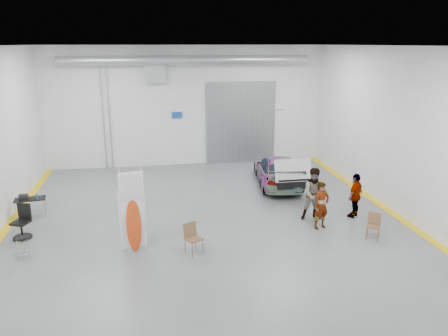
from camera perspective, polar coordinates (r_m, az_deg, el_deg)
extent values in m
plane|color=#595B60|center=(15.35, -2.00, -7.33)|extent=(16.00, 16.00, 0.00)
cube|color=silver|center=(16.84, 22.29, 4.27)|extent=(0.02, 16.00, 6.00)
cube|color=silver|center=(22.27, -4.92, 8.00)|extent=(14.00, 0.02, 6.00)
cube|color=silver|center=(6.98, 6.95, -10.32)|extent=(14.00, 0.02, 6.00)
cube|color=white|center=(14.10, -2.24, 15.67)|extent=(14.00, 16.00, 0.02)
cube|color=gray|center=(22.74, 2.23, 5.92)|extent=(3.60, 0.12, 4.20)
cube|color=#9C9EA5|center=(21.93, -9.02, 12.47)|extent=(1.00, 0.50, 1.20)
cylinder|color=#9C9EA5|center=(21.47, -4.93, 13.87)|extent=(11.90, 0.44, 0.44)
cube|color=#123F95|center=(22.21, -6.17, 6.90)|extent=(0.50, 0.04, 0.30)
cube|color=white|center=(23.11, 7.16, 7.98)|extent=(0.70, 0.04, 0.25)
cylinder|color=#9C9EA5|center=(22.27, -14.72, 6.23)|extent=(0.08, 0.08, 5.00)
cylinder|color=#9C9EA5|center=(22.30, -15.49, 6.19)|extent=(0.08, 0.08, 5.00)
cube|color=#DCB50C|center=(17.56, 20.84, -5.34)|extent=(0.30, 16.00, 0.01)
imported|color=white|center=(19.48, 7.03, -0.33)|extent=(2.39, 4.64, 1.29)
imported|color=#91714F|center=(15.10, 12.61, -4.79)|extent=(0.69, 0.56, 1.64)
imported|color=slate|center=(15.75, 11.79, -3.35)|extent=(1.01, 0.83, 1.90)
imported|color=brown|center=(16.38, 16.79, -3.44)|extent=(0.98, 0.91, 1.64)
cube|color=white|center=(13.46, -11.88, -7.07)|extent=(0.74, 0.16, 1.59)
ellipsoid|color=orange|center=(13.42, -11.88, -7.36)|extent=(0.47, 0.28, 1.67)
cube|color=white|center=(13.03, -12.18, -2.28)|extent=(0.72, 0.15, 0.84)
cylinder|color=white|center=(13.32, -13.32, -5.38)|extent=(0.02, 0.02, 2.64)
cylinder|color=white|center=(13.29, -10.66, -5.27)|extent=(0.02, 0.02, 2.64)
cube|color=brown|center=(13.18, -3.97, -9.21)|extent=(0.59, 0.58, 0.04)
cube|color=brown|center=(13.26, -4.08, -7.89)|extent=(0.43, 0.29, 0.42)
cube|color=brown|center=(14.89, 18.92, -7.21)|extent=(0.55, 0.54, 0.04)
cube|color=brown|center=(14.95, 18.66, -6.17)|extent=(0.38, 0.29, 0.38)
cylinder|color=black|center=(13.98, -24.91, -8.27)|extent=(0.34, 0.34, 0.05)
torus|color=silver|center=(14.16, -24.69, -9.99)|extent=(0.36, 0.36, 0.02)
cylinder|color=#9C9EA5|center=(17.33, -25.62, -5.06)|extent=(0.03, 0.03, 0.64)
cylinder|color=#9C9EA5|center=(17.08, -22.48, -4.98)|extent=(0.03, 0.03, 0.64)
cylinder|color=#9C9EA5|center=(17.73, -25.25, -4.56)|extent=(0.03, 0.03, 0.64)
cylinder|color=#9C9EA5|center=(17.49, -22.18, -4.47)|extent=(0.03, 0.03, 0.64)
cube|color=black|center=(17.29, -24.02, -3.72)|extent=(1.12, 0.67, 0.04)
cylinder|color=#185C91|center=(17.11, -23.27, -3.43)|extent=(0.07, 0.07, 0.19)
cube|color=black|center=(17.36, -24.73, -3.39)|extent=(0.31, 0.19, 0.16)
cylinder|color=black|center=(15.69, -24.81, -8.19)|extent=(0.59, 0.59, 0.04)
cylinder|color=black|center=(15.60, -24.91, -7.34)|extent=(0.06, 0.06, 0.51)
cube|color=black|center=(15.51, -25.02, -6.48)|extent=(0.64, 0.64, 0.07)
cube|color=black|center=(15.60, -24.95, -5.08)|extent=(0.45, 0.24, 0.53)
cube|color=silver|center=(17.50, 8.94, -0.03)|extent=(1.50, 0.91, 0.04)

